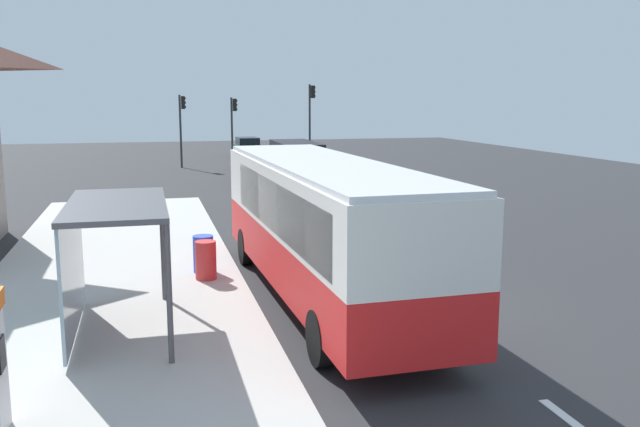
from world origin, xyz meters
TOP-DOWN VIEW (x-y plane):
  - ground_plane at (0.00, 14.00)m, footprint 56.00×92.00m
  - sidewalk_platform at (-6.40, 2.00)m, footprint 6.20×30.00m
  - lane_stripe_seg_1 at (0.25, -1.00)m, footprint 0.16×2.20m
  - lane_stripe_seg_2 at (0.25, 4.00)m, footprint 0.16×2.20m
  - lane_stripe_seg_3 at (0.25, 9.00)m, footprint 0.16×2.20m
  - lane_stripe_seg_4 at (0.25, 14.00)m, footprint 0.16×2.20m
  - lane_stripe_seg_5 at (0.25, 19.00)m, footprint 0.16×2.20m
  - lane_stripe_seg_6 at (0.25, 24.00)m, footprint 0.16×2.20m
  - lane_stripe_seg_7 at (0.25, 29.00)m, footprint 0.16×2.20m
  - bus at (-1.71, 1.05)m, footprint 2.79×11.07m
  - white_van at (2.20, 21.49)m, footprint 2.10×5.23m
  - sedan_near at (2.30, 39.75)m, footprint 1.88×4.42m
  - sedan_far at (2.30, 29.57)m, footprint 1.94×4.45m
  - recycling_bin_red at (-4.20, 2.91)m, footprint 0.52×0.52m
  - recycling_bin_blue at (-4.20, 3.61)m, footprint 0.52×0.52m
  - traffic_light_near_side at (5.49, 31.59)m, footprint 0.49×0.28m
  - traffic_light_far_side at (-3.10, 32.39)m, footprint 0.49×0.28m
  - traffic_light_median at (0.40, 33.19)m, footprint 0.49×0.28m
  - bus_shelter at (-6.41, -0.48)m, footprint 1.80×4.00m

SIDE VIEW (x-z plane):
  - ground_plane at x=0.00m, z-range -0.04..0.00m
  - lane_stripe_seg_1 at x=0.25m, z-range 0.00..0.01m
  - lane_stripe_seg_2 at x=0.25m, z-range 0.00..0.01m
  - lane_stripe_seg_3 at x=0.25m, z-range 0.00..0.01m
  - lane_stripe_seg_4 at x=0.25m, z-range 0.00..0.01m
  - lane_stripe_seg_5 at x=0.25m, z-range 0.00..0.01m
  - lane_stripe_seg_6 at x=0.25m, z-range 0.00..0.01m
  - lane_stripe_seg_7 at x=0.25m, z-range 0.00..0.01m
  - sidewalk_platform at x=-6.40m, z-range 0.00..0.18m
  - recycling_bin_red at x=-4.20m, z-range 0.18..1.13m
  - recycling_bin_blue at x=-4.20m, z-range 0.18..1.13m
  - sedan_near at x=2.30m, z-range 0.03..1.55m
  - sedan_far at x=2.30m, z-range 0.03..1.55m
  - white_van at x=2.20m, z-range 0.19..2.49m
  - bus at x=-1.71m, z-range 0.24..3.45m
  - bus_shelter at x=-6.41m, z-range 0.85..3.35m
  - traffic_light_median at x=0.40m, z-range 0.78..5.39m
  - traffic_light_far_side at x=-3.10m, z-range 0.80..5.58m
  - traffic_light_near_side at x=5.49m, z-range 0.87..6.36m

